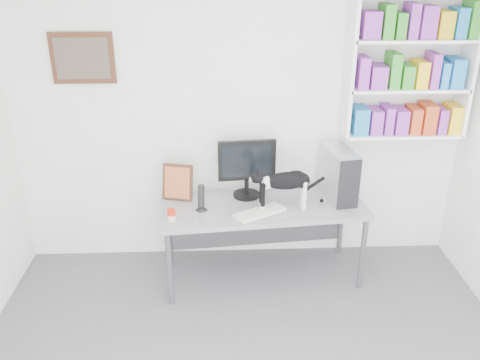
{
  "coord_description": "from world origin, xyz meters",
  "views": [
    {
      "loc": [
        -0.18,
        -2.3,
        2.7
      ],
      "look_at": [
        -0.02,
        1.53,
        0.97
      ],
      "focal_mm": 38.0,
      "sensor_mm": 36.0,
      "label": 1
    }
  ],
  "objects_px": {
    "bookshelf": "(410,64)",
    "leaning_print": "(178,182)",
    "monitor": "(247,168)",
    "cat": "(285,190)",
    "desk": "(262,241)",
    "keyboard": "(260,212)",
    "pc_tower": "(339,174)",
    "soup_can": "(171,215)",
    "speaker": "(201,197)"
  },
  "relations": [
    {
      "from": "keyboard",
      "to": "speaker",
      "type": "relative_size",
      "value": 1.83
    },
    {
      "from": "bookshelf",
      "to": "desk",
      "type": "xyz_separation_m",
      "value": [
        -1.22,
        -0.3,
        -1.49
      ]
    },
    {
      "from": "monitor",
      "to": "leaning_print",
      "type": "height_order",
      "value": "monitor"
    },
    {
      "from": "bookshelf",
      "to": "pc_tower",
      "type": "relative_size",
      "value": 2.76
    },
    {
      "from": "keyboard",
      "to": "cat",
      "type": "height_order",
      "value": "cat"
    },
    {
      "from": "monitor",
      "to": "speaker",
      "type": "xyz_separation_m",
      "value": [
        -0.39,
        -0.25,
        -0.15
      ]
    },
    {
      "from": "desk",
      "to": "keyboard",
      "type": "xyz_separation_m",
      "value": [
        -0.04,
        -0.16,
        0.38
      ]
    },
    {
      "from": "monitor",
      "to": "cat",
      "type": "distance_m",
      "value": 0.41
    },
    {
      "from": "monitor",
      "to": "cat",
      "type": "bearing_deg",
      "value": -46.46
    },
    {
      "from": "bookshelf",
      "to": "leaning_print",
      "type": "bearing_deg",
      "value": -175.79
    },
    {
      "from": "bookshelf",
      "to": "desk",
      "type": "relative_size",
      "value": 0.72
    },
    {
      "from": "leaning_print",
      "to": "desk",
      "type": "bearing_deg",
      "value": 1.76
    },
    {
      "from": "keyboard",
      "to": "leaning_print",
      "type": "distance_m",
      "value": 0.77
    },
    {
      "from": "pc_tower",
      "to": "cat",
      "type": "distance_m",
      "value": 0.53
    },
    {
      "from": "monitor",
      "to": "keyboard",
      "type": "bearing_deg",
      "value": -80.98
    },
    {
      "from": "keyboard",
      "to": "soup_can",
      "type": "relative_size",
      "value": 4.38
    },
    {
      "from": "leaning_print",
      "to": "soup_can",
      "type": "xyz_separation_m",
      "value": [
        -0.03,
        -0.39,
        -0.12
      ]
    },
    {
      "from": "leaning_print",
      "to": "cat",
      "type": "bearing_deg",
      "value": -0.71
    },
    {
      "from": "keyboard",
      "to": "speaker",
      "type": "bearing_deg",
      "value": 138.57
    },
    {
      "from": "bookshelf",
      "to": "cat",
      "type": "distance_m",
      "value": 1.47
    },
    {
      "from": "cat",
      "to": "monitor",
      "type": "bearing_deg",
      "value": 134.33
    },
    {
      "from": "desk",
      "to": "speaker",
      "type": "distance_m",
      "value": 0.71
    },
    {
      "from": "bookshelf",
      "to": "cat",
      "type": "bearing_deg",
      "value": -160.32
    },
    {
      "from": "bookshelf",
      "to": "keyboard",
      "type": "relative_size",
      "value": 2.88
    },
    {
      "from": "monitor",
      "to": "speaker",
      "type": "distance_m",
      "value": 0.49
    },
    {
      "from": "pc_tower",
      "to": "speaker",
      "type": "distance_m",
      "value": 1.2
    },
    {
      "from": "pc_tower",
      "to": "soup_can",
      "type": "xyz_separation_m",
      "value": [
        -1.42,
        -0.36,
        -0.18
      ]
    },
    {
      "from": "keyboard",
      "to": "monitor",
      "type": "bearing_deg",
      "value": 74.05
    },
    {
      "from": "leaning_print",
      "to": "soup_can",
      "type": "distance_m",
      "value": 0.41
    },
    {
      "from": "monitor",
      "to": "keyboard",
      "type": "height_order",
      "value": "monitor"
    },
    {
      "from": "keyboard",
      "to": "leaning_print",
      "type": "bearing_deg",
      "value": 124.91
    },
    {
      "from": "desk",
      "to": "monitor",
      "type": "bearing_deg",
      "value": 120.0
    },
    {
      "from": "monitor",
      "to": "cat",
      "type": "relative_size",
      "value": 0.94
    },
    {
      "from": "keyboard",
      "to": "speaker",
      "type": "xyz_separation_m",
      "value": [
        -0.48,
        0.09,
        0.1
      ]
    },
    {
      "from": "desk",
      "to": "cat",
      "type": "bearing_deg",
      "value": -29.81
    },
    {
      "from": "soup_can",
      "to": "cat",
      "type": "xyz_separation_m",
      "value": [
        0.93,
        0.16,
        0.13
      ]
    },
    {
      "from": "bookshelf",
      "to": "monitor",
      "type": "height_order",
      "value": "bookshelf"
    },
    {
      "from": "soup_can",
      "to": "keyboard",
      "type": "bearing_deg",
      "value": 6.14
    },
    {
      "from": "pc_tower",
      "to": "leaning_print",
      "type": "bearing_deg",
      "value": 168.81
    },
    {
      "from": "monitor",
      "to": "cat",
      "type": "xyz_separation_m",
      "value": [
        0.3,
        -0.26,
        -0.09
      ]
    },
    {
      "from": "pc_tower",
      "to": "keyboard",
      "type": "bearing_deg",
      "value": -168.01
    },
    {
      "from": "leaning_print",
      "to": "cat",
      "type": "xyz_separation_m",
      "value": [
        0.9,
        -0.23,
        0.01
      ]
    },
    {
      "from": "bookshelf",
      "to": "keyboard",
      "type": "height_order",
      "value": "bookshelf"
    },
    {
      "from": "pc_tower",
      "to": "leaning_print",
      "type": "xyz_separation_m",
      "value": [
        -1.39,
        0.04,
        -0.06
      ]
    },
    {
      "from": "monitor",
      "to": "cat",
      "type": "height_order",
      "value": "monitor"
    },
    {
      "from": "bookshelf",
      "to": "soup_can",
      "type": "height_order",
      "value": "bookshelf"
    },
    {
      "from": "monitor",
      "to": "speaker",
      "type": "relative_size",
      "value": 2.27
    },
    {
      "from": "leaning_print",
      "to": "monitor",
      "type": "bearing_deg",
      "value": 16.65
    },
    {
      "from": "desk",
      "to": "soup_can",
      "type": "distance_m",
      "value": 0.9
    },
    {
      "from": "bookshelf",
      "to": "cat",
      "type": "height_order",
      "value": "bookshelf"
    }
  ]
}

